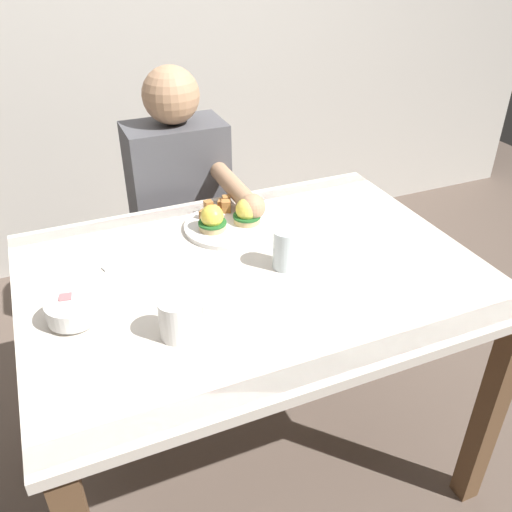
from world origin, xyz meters
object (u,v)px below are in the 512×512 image
object	(u,v)px
diner_person	(183,207)
water_glass_near	(286,252)
fruit_bowl	(72,311)
eggs_benedict_plate	(229,220)
coffee_mug	(178,317)
dining_table	(253,301)
fork	(126,261)

from	to	relation	value
diner_person	water_glass_near	bearing A→B (deg)	-80.14
fruit_bowl	diner_person	bearing A→B (deg)	55.11
water_glass_near	eggs_benedict_plate	bearing A→B (deg)	103.58
coffee_mug	diner_person	distance (m)	0.83
dining_table	fruit_bowl	distance (m)	0.49
fork	water_glass_near	xyz separation A→B (m)	(0.39, -0.19, 0.04)
fruit_bowl	fork	size ratio (longest dim) A/B	0.78
fork	dining_table	bearing A→B (deg)	-29.11
fork	fruit_bowl	bearing A→B (deg)	-127.86
fork	water_glass_near	bearing A→B (deg)	-26.14
dining_table	fork	xyz separation A→B (m)	(-0.31, 0.17, 0.11)
coffee_mug	diner_person	bearing A→B (deg)	73.38
fruit_bowl	water_glass_near	world-z (taller)	water_glass_near
dining_table	diner_person	bearing A→B (deg)	92.19
fork	diner_person	bearing A→B (deg)	56.63
dining_table	fruit_bowl	size ratio (longest dim) A/B	10.00
dining_table	coffee_mug	xyz separation A→B (m)	(-0.26, -0.18, 0.16)
fruit_bowl	coffee_mug	bearing A→B (deg)	-34.35
water_glass_near	diner_person	world-z (taller)	diner_person
fruit_bowl	water_glass_near	size ratio (longest dim) A/B	1.08
eggs_benedict_plate	coffee_mug	xyz separation A→B (m)	(-0.28, -0.42, 0.02)
coffee_mug	eggs_benedict_plate	bearing A→B (deg)	56.50
fruit_bowl	coffee_mug	xyz separation A→B (m)	(0.21, -0.14, 0.02)
dining_table	fruit_bowl	xyz separation A→B (m)	(-0.47, -0.04, 0.14)
coffee_mug	fork	distance (m)	0.36
dining_table	fruit_bowl	world-z (taller)	fruit_bowl
eggs_benedict_plate	coffee_mug	bearing A→B (deg)	-123.50
eggs_benedict_plate	fork	distance (m)	0.34
fruit_bowl	diner_person	world-z (taller)	diner_person
dining_table	eggs_benedict_plate	bearing A→B (deg)	84.74
dining_table	fork	size ratio (longest dim) A/B	7.83
dining_table	eggs_benedict_plate	size ratio (longest dim) A/B	4.44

